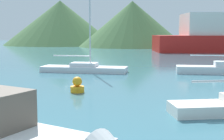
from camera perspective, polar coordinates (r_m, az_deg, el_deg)
sailboat_inner at (r=26.68m, az=-5.12°, el=0.38°), size 7.41×2.39×8.20m
buoy_marker at (r=17.64m, az=-6.37°, el=-2.91°), size 0.77×0.77×0.89m
hill_west at (r=89.36m, az=-9.42°, el=8.53°), size 31.03×31.03×12.24m
hill_central at (r=76.74m, az=3.72°, el=8.43°), size 26.09×26.09×10.97m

